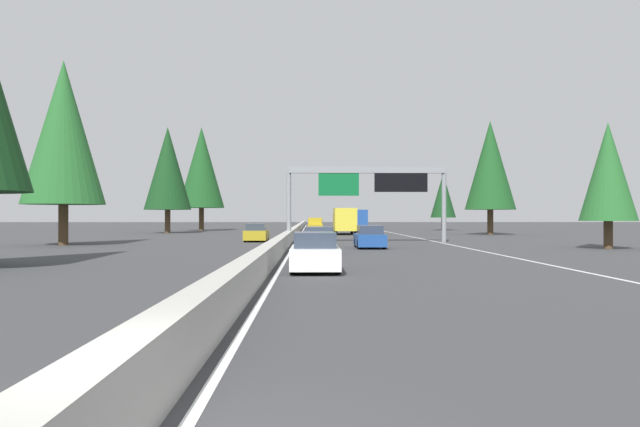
{
  "coord_description": "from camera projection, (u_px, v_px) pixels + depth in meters",
  "views": [
    {
      "loc": [
        -5.52,
        -1.47,
        2.06
      ],
      "look_at": [
        62.84,
        -2.41,
        2.35
      ],
      "focal_mm": 35.9,
      "sensor_mm": 36.0,
      "label": 1
    }
  ],
  "objects": [
    {
      "name": "ground_plane",
      "position": [
        297.0,
        236.0,
        65.48
      ],
      "size": [
        320.0,
        320.0,
        0.0
      ],
      "primitive_type": "plane",
      "color": "#38383A"
    },
    {
      "name": "median_barrier",
      "position": [
        298.0,
        228.0,
        85.48
      ],
      "size": [
        180.0,
        0.56,
        0.9
      ],
      "primitive_type": "cube",
      "color": "#ADAAA3",
      "rests_on": "ground"
    },
    {
      "name": "shoulder_stripe_right",
      "position": [
        396.0,
        234.0,
        75.64
      ],
      "size": [
        160.0,
        0.16,
        0.01
      ],
      "primitive_type": "cube",
      "color": "silver",
      "rests_on": "ground"
    },
    {
      "name": "shoulder_stripe_median",
      "position": [
        301.0,
        234.0,
        75.48
      ],
      "size": [
        160.0,
        0.16,
        0.01
      ],
      "primitive_type": "cube",
      "color": "silver",
      "rests_on": "ground"
    },
    {
      "name": "sign_gantry_overhead",
      "position": [
        369.0,
        182.0,
        50.59
      ],
      "size": [
        0.5,
        12.68,
        5.98
      ],
      "color": "gray",
      "rests_on": "ground"
    },
    {
      "name": "sedan_far_left",
      "position": [
        315.0,
        253.0,
        23.96
      ],
      "size": [
        4.4,
        1.8,
        1.47
      ],
      "color": "white",
      "rests_on": "ground"
    },
    {
      "name": "sedan_distant_a",
      "position": [
        370.0,
        238.0,
        41.38
      ],
      "size": [
        4.4,
        1.8,
        1.47
      ],
      "color": "#1E4793",
      "rests_on": "ground"
    },
    {
      "name": "pickup_near_center",
      "position": [
        315.0,
        225.0,
        85.67
      ],
      "size": [
        5.6,
        2.0,
        1.86
      ],
      "color": "#AD931E",
      "rests_on": "ground"
    },
    {
      "name": "bus_distant_b",
      "position": [
        357.0,
        218.0,
        106.21
      ],
      "size": [
        11.5,
        2.55,
        3.1
      ],
      "color": "#1E4793",
      "rests_on": "ground"
    },
    {
      "name": "box_truck_near_right",
      "position": [
        344.0,
        220.0,
        72.75
      ],
      "size": [
        8.5,
        2.4,
        2.95
      ],
      "color": "gold",
      "rests_on": "ground"
    },
    {
      "name": "minivan_mid_left",
      "position": [
        347.0,
        221.0,
        134.9
      ],
      "size": [
        5.0,
        1.95,
        1.69
      ],
      "color": "slate",
      "rests_on": "ground"
    },
    {
      "name": "sedan_mid_center",
      "position": [
        350.0,
        223.0,
        123.86
      ],
      "size": [
        4.4,
        1.8,
        1.47
      ],
      "color": "slate",
      "rests_on": "ground"
    },
    {
      "name": "sedan_far_right",
      "position": [
        319.0,
        241.0,
        35.91
      ],
      "size": [
        4.4,
        1.8,
        1.47
      ],
      "color": "white",
      "rests_on": "ground"
    },
    {
      "name": "oncoming_near",
      "position": [
        257.0,
        233.0,
        52.15
      ],
      "size": [
        4.4,
        1.8,
        1.47
      ],
      "rotation": [
        0.0,
        0.0,
        3.14
      ],
      "color": "#AD931E",
      "rests_on": "ground"
    },
    {
      "name": "conifer_right_near",
      "position": [
        608.0,
        172.0,
        40.5
      ],
      "size": [
        3.54,
        3.54,
        8.05
      ],
      "color": "#4C3823",
      "rests_on": "ground"
    },
    {
      "name": "conifer_right_mid",
      "position": [
        490.0,
        165.0,
        71.71
      ],
      "size": [
        5.63,
        5.63,
        12.8
      ],
      "color": "#4C3823",
      "rests_on": "ground"
    },
    {
      "name": "conifer_right_far",
      "position": [
        443.0,
        195.0,
        94.81
      ],
      "size": [
        3.73,
        3.73,
        8.48
      ],
      "color": "#4C3823",
      "rests_on": "ground"
    },
    {
      "name": "conifer_left_near",
      "position": [
        63.0,
        133.0,
        45.6
      ],
      "size": [
        5.82,
        5.82,
        13.23
      ],
      "color": "#4C3823",
      "rests_on": "ground"
    },
    {
      "name": "conifer_left_mid",
      "position": [
        168.0,
        168.0,
        78.47
      ],
      "size": [
        5.74,
        5.74,
        13.05
      ],
      "color": "#4C3823",
      "rests_on": "ground"
    },
    {
      "name": "conifer_left_far",
      "position": [
        201.0,
        168.0,
        92.24
      ],
      "size": [
        6.57,
        6.57,
        14.94
      ],
      "color": "#4C3823",
      "rests_on": "ground"
    }
  ]
}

